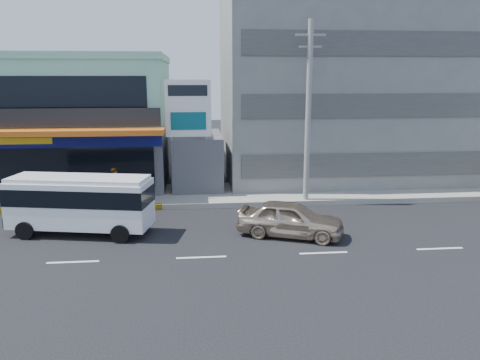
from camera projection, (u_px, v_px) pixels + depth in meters
name	position (u px, v px, depth m)	size (l,w,h in m)	color
ground	(201.00, 257.00, 18.69)	(120.00, 120.00, 0.00)	black
sidewalk	(281.00, 193.00, 28.36)	(70.00, 5.00, 0.30)	gray
shop_building	(74.00, 124.00, 30.61)	(12.40, 11.70, 8.00)	#424247
concrete_building	(339.00, 77.00, 32.68)	(16.00, 12.00, 14.00)	gray
gap_structure	(198.00, 161.00, 29.97)	(3.00, 6.00, 3.50)	#424247
satellite_dish	(197.00, 135.00, 28.60)	(1.50, 1.50, 0.15)	slate
billboard	(188.00, 115.00, 26.51)	(2.60, 0.18, 6.90)	gray
utility_pole_near	(308.00, 113.00, 25.33)	(1.60, 0.30, 10.00)	#999993
minibus	(80.00, 200.00, 21.17)	(6.67, 3.28, 2.68)	white
sedan	(291.00, 219.00, 21.05)	(1.91, 4.75, 1.62)	beige
motorcycle_rider	(116.00, 198.00, 24.71)	(1.97, 1.29, 2.39)	#5F100D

